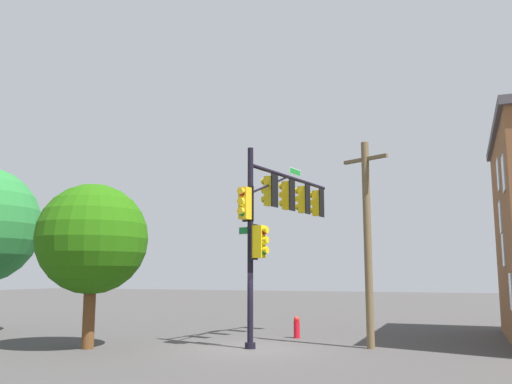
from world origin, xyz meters
name	(u,v)px	position (x,y,z in m)	size (l,w,h in m)	color
ground_plane	(250,349)	(0.00, 0.00, 0.00)	(120.00, 120.00, 0.00)	#413E3E
signal_pole_assembly	(277,211)	(1.83, -0.37, 4.83)	(6.77, 1.74, 6.86)	black
utility_pole	(368,238)	(1.44, -3.77, 3.68)	(0.90, 1.67, 7.06)	brown
fire_hydrant	(297,327)	(3.44, -0.60, 0.41)	(0.33, 0.24, 0.83)	red
tree_mid	(92,239)	(-1.96, 5.06, 3.65)	(3.77, 3.77, 5.56)	brown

